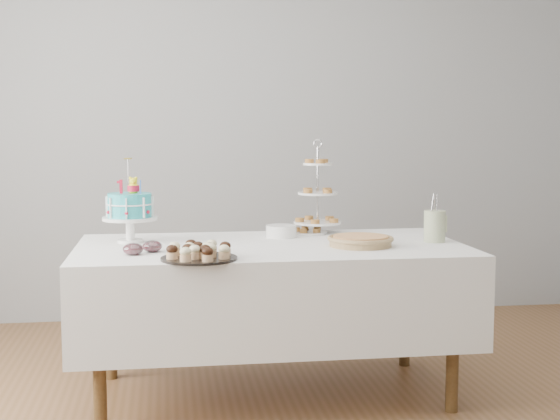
{
  "coord_description": "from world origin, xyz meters",
  "views": [
    {
      "loc": [
        -0.52,
        -3.52,
        1.35
      ],
      "look_at": [
        0.05,
        0.3,
        0.94
      ],
      "focal_mm": 50.0,
      "sensor_mm": 36.0,
      "label": 1
    }
  ],
  "objects": [
    {
      "name": "birthday_cake",
      "position": [
        -0.7,
        0.47,
        0.89
      ],
      "size": [
        0.28,
        0.28,
        0.43
      ],
      "rotation": [
        0.0,
        0.0,
        -0.1
      ],
      "color": "white",
      "rests_on": "table"
    },
    {
      "name": "jam_bowl_a",
      "position": [
        -0.67,
        0.07,
        0.8
      ],
      "size": [
        0.09,
        0.09,
        0.06
      ],
      "color": "silver",
      "rests_on": "table"
    },
    {
      "name": "plate_stack",
      "position": [
        0.09,
        0.55,
        0.8
      ],
      "size": [
        0.16,
        0.16,
        0.06
      ],
      "color": "white",
      "rests_on": "table"
    },
    {
      "name": "pastry_plate",
      "position": [
        0.26,
        0.68,
        0.78
      ],
      "size": [
        0.21,
        0.21,
        0.03
      ],
      "color": "white",
      "rests_on": "table"
    },
    {
      "name": "floor",
      "position": [
        0.0,
        0.0,
        0.0
      ],
      "size": [
        5.0,
        5.0,
        0.0
      ],
      "primitive_type": "plane",
      "color": "brown",
      "rests_on": "ground"
    },
    {
      "name": "cupcake_tray",
      "position": [
        -0.37,
        -0.1,
        0.81
      ],
      "size": [
        0.34,
        0.34,
        0.08
      ],
      "color": "black",
      "rests_on": "table"
    },
    {
      "name": "pie",
      "position": [
        0.43,
        0.18,
        0.8
      ],
      "size": [
        0.33,
        0.33,
        0.05
      ],
      "color": "tan",
      "rests_on": "table"
    },
    {
      "name": "tiered_stand",
      "position": [
        0.32,
        0.7,
        0.99
      ],
      "size": [
        0.27,
        0.27,
        0.52
      ],
      "color": "silver",
      "rests_on": "table"
    },
    {
      "name": "walls",
      "position": [
        0.0,
        0.0,
        1.35
      ],
      "size": [
        5.04,
        4.04,
        2.7
      ],
      "color": "#95989A",
      "rests_on": "floor"
    },
    {
      "name": "utensil_pitcher",
      "position": [
        0.84,
        0.27,
        0.86
      ],
      "size": [
        0.11,
        0.11,
        0.25
      ],
      "rotation": [
        0.0,
        0.0,
        -0.39
      ],
      "color": "silver",
      "rests_on": "table"
    },
    {
      "name": "table",
      "position": [
        0.0,
        0.3,
        0.54
      ],
      "size": [
        1.92,
        1.02,
        0.77
      ],
      "color": "silver",
      "rests_on": "floor"
    },
    {
      "name": "jam_bowl_b",
      "position": [
        -0.58,
        0.15,
        0.8
      ],
      "size": [
        0.09,
        0.09,
        0.06
      ],
      "color": "silver",
      "rests_on": "table"
    }
  ]
}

